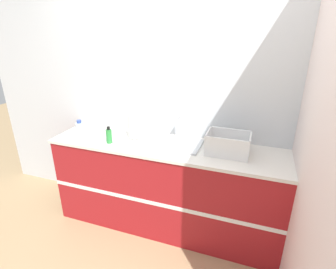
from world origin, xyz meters
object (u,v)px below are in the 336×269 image
Objects in this scene: bottle_green at (109,136)px; sink at (175,143)px; paper_towel_roll at (134,126)px; bottle_clear at (80,129)px; dish_rack at (228,146)px.

sink is at bearing 15.91° from bottle_green.
bottle_clear is (-0.57, -0.12, -0.06)m from paper_towel_roll.
dish_rack is 2.25× the size of bottle_green.
bottle_green is at bearing -10.16° from bottle_clear.
sink is 1.97× the size of paper_towel_roll.
bottle_clear is at bearing -168.34° from paper_towel_roll.
sink reaches higher than paper_towel_roll.
bottle_green is (0.39, -0.07, 0.00)m from bottle_clear.
paper_towel_roll is 1.54× the size of bottle_clear.
paper_towel_roll is 0.93m from dish_rack.
sink is 0.64m from bottle_green.
sink is at bearing 177.36° from dish_rack.
paper_towel_roll is 0.68× the size of dish_rack.
dish_rack is 1.12m from bottle_green.
bottle_green is (-1.11, -0.15, 0.00)m from dish_rack.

